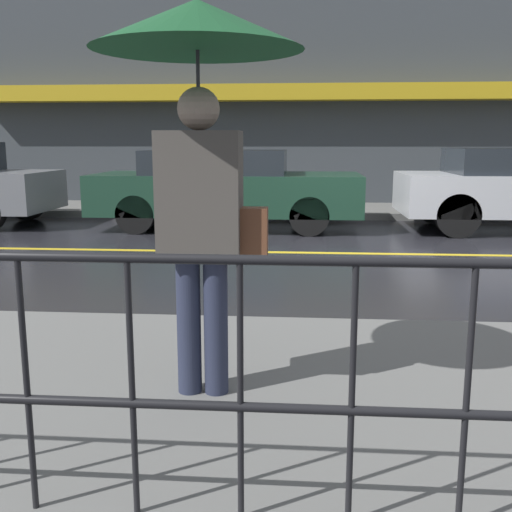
% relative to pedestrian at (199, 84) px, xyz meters
% --- Properties ---
extents(ground_plane, '(80.00, 80.00, 0.00)m').
position_rel_pedestrian_xyz_m(ground_plane, '(1.33, 5.09, -1.82)').
color(ground_plane, black).
extents(sidewalk_near, '(28.00, 2.88, 0.14)m').
position_rel_pedestrian_xyz_m(sidewalk_near, '(1.33, 0.05, -1.75)').
color(sidewalk_near, '#60605E').
rests_on(sidewalk_near, ground_plane).
extents(sidewalk_far, '(28.00, 2.17, 0.14)m').
position_rel_pedestrian_xyz_m(sidewalk_far, '(1.33, 9.77, -1.75)').
color(sidewalk_far, '#60605E').
rests_on(sidewalk_far, ground_plane).
extents(lane_marking, '(25.20, 0.12, 0.01)m').
position_rel_pedestrian_xyz_m(lane_marking, '(1.33, 5.09, -1.82)').
color(lane_marking, gold).
rests_on(lane_marking, ground_plane).
extents(building_storefront, '(28.00, 0.85, 5.66)m').
position_rel_pedestrian_xyz_m(building_storefront, '(1.33, 10.98, 1.00)').
color(building_storefront, '#383D42').
rests_on(building_storefront, ground_plane).
extents(pedestrian, '(1.09, 1.09, 2.10)m').
position_rel_pedestrian_xyz_m(pedestrian, '(0.00, 0.00, 0.00)').
color(pedestrian, '#23283D').
rests_on(pedestrian, sidewalk_near).
extents(car_dark_green, '(4.69, 1.86, 1.38)m').
position_rel_pedestrian_xyz_m(car_dark_green, '(-0.84, 7.46, -1.09)').
color(car_dark_green, '#193828').
rests_on(car_dark_green, ground_plane).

